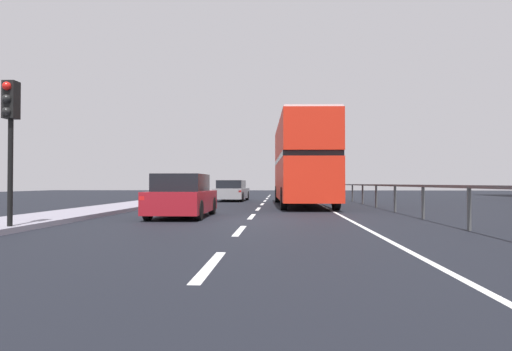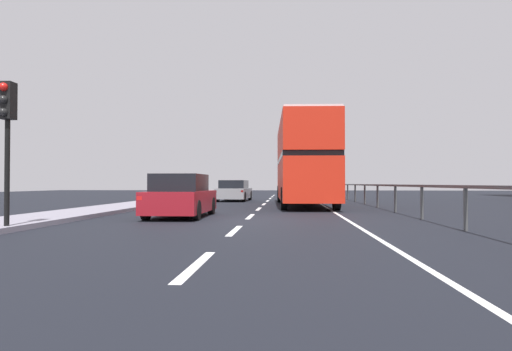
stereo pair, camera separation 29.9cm
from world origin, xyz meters
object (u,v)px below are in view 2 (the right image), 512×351
(traffic_signal_pole, at_px, (7,118))
(sedan_car_ahead, at_px, (234,191))
(hatchback_car_near, at_px, (181,197))
(double_decker_bus_red, at_px, (303,161))

(traffic_signal_pole, distance_m, sedan_car_ahead, 19.34)
(traffic_signal_pole, relative_size, sedan_car_ahead, 0.76)
(hatchback_car_near, height_order, traffic_signal_pole, traffic_signal_pole)
(double_decker_bus_red, height_order, traffic_signal_pole, double_decker_bus_red)
(double_decker_bus_red, relative_size, traffic_signal_pole, 3.11)
(double_decker_bus_red, relative_size, hatchback_car_near, 2.59)
(double_decker_bus_red, xyz_separation_m, sedan_car_ahead, (-4.33, 5.98, -1.67))
(traffic_signal_pole, xyz_separation_m, sedan_car_ahead, (3.25, 18.96, -2.08))
(traffic_signal_pole, bearing_deg, hatchback_car_near, 57.71)
(hatchback_car_near, bearing_deg, double_decker_bus_red, 60.90)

